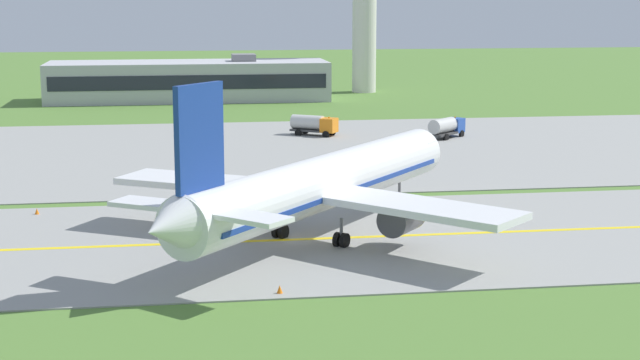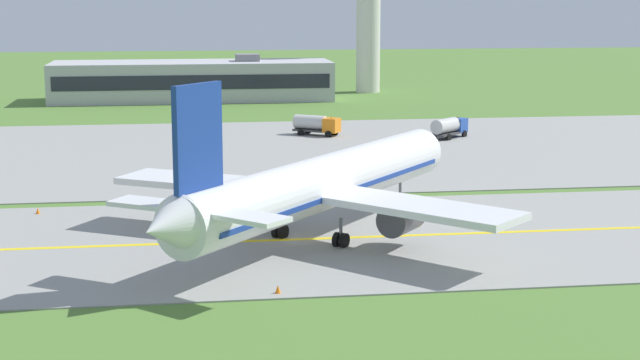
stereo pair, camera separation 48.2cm
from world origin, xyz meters
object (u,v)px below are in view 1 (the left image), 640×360
airplane_lead (321,184)px  service_truck_fuel (314,124)px  service_truck_baggage (446,126)px  control_tower (365,2)px

airplane_lead → service_truck_fuel: size_ratio=5.40×
airplane_lead → service_truck_baggage: bearing=64.4°
airplane_lead → service_truck_fuel: airplane_lead is taller
airplane_lead → control_tower: bearing=77.4°
service_truck_baggage → control_tower: 62.17m
service_truck_baggage → service_truck_fuel: same height
service_truck_baggage → service_truck_fuel: (-16.19, 4.71, 0.00)m
airplane_lead → service_truck_fuel: (7.05, 53.32, -2.60)m
airplane_lead → control_tower: control_tower is taller
service_truck_baggage → service_truck_fuel: bearing=163.8°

